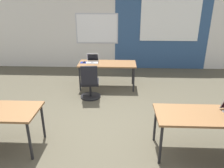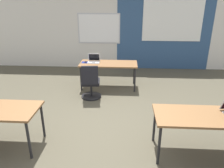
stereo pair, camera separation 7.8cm
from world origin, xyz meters
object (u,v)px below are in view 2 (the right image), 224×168
(laptop_far_left, at_px, (94,61))
(chair_far_left, at_px, (91,85))
(desk_near_right, at_px, (206,119))
(desk_far_center, at_px, (109,65))
(mouse_far_left, at_px, (86,62))

(laptop_far_left, relative_size, chair_far_left, 0.36)
(laptop_far_left, bearing_deg, desk_near_right, -53.31)
(desk_near_right, bearing_deg, laptop_far_left, 127.21)
(desk_far_center, xyz_separation_m, laptop_far_left, (-0.42, 0.06, 0.11))
(desk_near_right, xyz_separation_m, chair_far_left, (-2.14, 2.01, -0.28))
(desk_near_right, relative_size, laptop_far_left, 4.81)
(desk_near_right, distance_m, mouse_far_left, 3.71)
(desk_near_right, relative_size, desk_far_center, 1.00)
(mouse_far_left, bearing_deg, desk_far_center, -2.14)
(mouse_far_left, xyz_separation_m, chair_far_left, (0.26, -0.82, -0.36))
(desk_near_right, distance_m, laptop_far_left, 3.59)
(desk_far_center, height_order, laptop_far_left, laptop_far_left)
(laptop_far_left, bearing_deg, mouse_far_left, -171.69)
(chair_far_left, bearing_deg, desk_far_center, -121.33)
(laptop_far_left, height_order, mouse_far_left, laptop_far_left)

